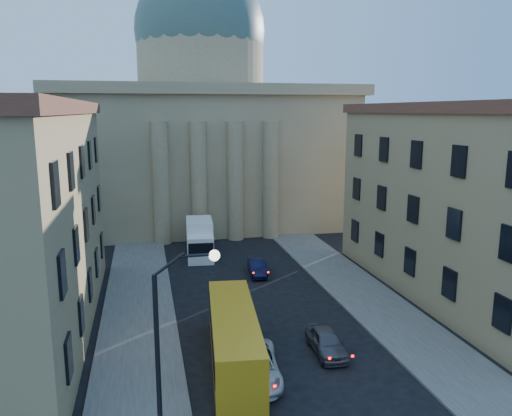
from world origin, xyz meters
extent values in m
cube|color=#524F4A|center=(-8.50, 18.00, 0.07)|extent=(5.00, 60.00, 0.15)
cube|color=#524F4A|center=(8.50, 18.00, 0.07)|extent=(5.00, 60.00, 0.15)
cube|color=#8E7D57|center=(0.00, 56.00, 8.00)|extent=(34.00, 26.00, 16.00)
cube|color=#8E7D57|center=(0.00, 56.00, 16.40)|extent=(35.50, 27.50, 1.20)
cylinder|color=#8E7D57|center=(0.00, 56.00, 20.00)|extent=(16.00, 16.00, 8.00)
sphere|color=#4A655A|center=(0.00, 56.00, 24.00)|extent=(16.40, 16.40, 16.40)
cube|color=#8E7D57|center=(-21.00, 54.00, 5.50)|extent=(13.00, 13.00, 11.00)
cone|color=#533123|center=(-21.00, 54.00, 13.00)|extent=(26.02, 26.02, 4.00)
cube|color=#8E7D57|center=(21.00, 54.00, 5.50)|extent=(13.00, 13.00, 11.00)
cone|color=#533123|center=(21.00, 54.00, 13.00)|extent=(26.02, 26.02, 4.00)
cylinder|color=#8E7D57|center=(-6.00, 42.80, 6.50)|extent=(1.80, 1.80, 13.00)
cylinder|color=#8E7D57|center=(-2.00, 42.80, 6.50)|extent=(1.80, 1.80, 13.00)
cylinder|color=#8E7D57|center=(2.00, 42.80, 6.50)|extent=(1.80, 1.80, 13.00)
cylinder|color=#8E7D57|center=(6.00, 42.80, 6.50)|extent=(1.80, 1.80, 13.00)
cube|color=#99815A|center=(17.00, 22.00, 7.00)|extent=(11.00, 26.00, 14.00)
cube|color=#533123|center=(17.00, 22.00, 14.30)|extent=(11.60, 26.60, 0.80)
cylinder|color=black|center=(-7.50, 8.00, 4.00)|extent=(0.20, 0.20, 8.00)
cylinder|color=black|center=(-6.95, 8.00, 8.35)|extent=(1.30, 0.12, 0.96)
cylinder|color=black|center=(-5.95, 8.00, 8.65)|extent=(1.30, 0.12, 0.12)
sphere|color=white|center=(-5.20, 8.00, 8.60)|extent=(0.44, 0.44, 0.44)
imported|color=silver|center=(-2.37, 13.44, 0.76)|extent=(3.17, 5.73, 1.52)
imported|color=#4C4B50|center=(2.36, 15.32, 0.71)|extent=(1.84, 4.23, 1.42)
imported|color=black|center=(1.61, 30.26, 0.67)|extent=(1.84, 4.20, 1.34)
cube|color=gold|center=(-3.18, 15.25, 1.53)|extent=(3.57, 11.03, 3.05)
cube|color=black|center=(-3.18, 15.25, 2.02)|extent=(3.57, 10.44, 1.08)
cylinder|color=black|center=(-4.57, 11.44, 0.49)|extent=(0.40, 1.01, 0.98)
cylinder|color=black|center=(-2.61, 11.24, 0.49)|extent=(0.40, 1.01, 0.98)
cylinder|color=black|center=(-3.75, 19.27, 0.49)|extent=(0.40, 1.01, 0.98)
cylinder|color=black|center=(-1.80, 19.07, 0.49)|extent=(0.40, 1.01, 0.98)
cube|color=white|center=(-2.80, 35.12, 1.26)|extent=(2.61, 2.71, 2.53)
cube|color=black|center=(-2.89, 33.91, 1.58)|extent=(2.32, 0.31, 1.16)
cube|color=white|center=(-2.57, 37.95, 1.84)|extent=(2.87, 4.61, 3.26)
cylinder|color=black|center=(-3.88, 34.78, 0.47)|extent=(0.37, 0.97, 0.95)
cylinder|color=black|center=(-1.78, 34.61, 0.47)|extent=(0.37, 0.97, 0.95)
cylinder|color=black|center=(-3.55, 38.97, 0.47)|extent=(0.37, 0.97, 0.95)
cylinder|color=black|center=(-1.45, 38.81, 0.47)|extent=(0.37, 0.97, 0.95)
camera|label=1|loc=(-7.72, -10.41, 14.08)|focal=35.00mm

